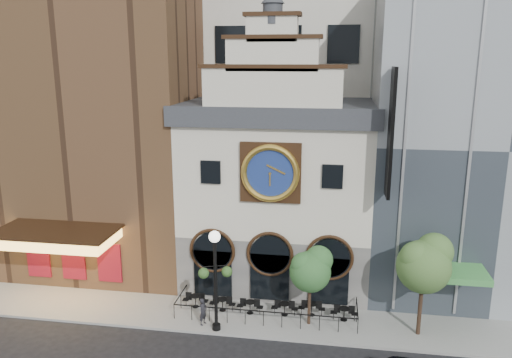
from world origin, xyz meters
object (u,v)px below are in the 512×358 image
at_px(bistro_2, 250,306).
at_px(bistro_5, 344,313).
at_px(bistro_1, 223,303).
at_px(bistro_3, 285,308).
at_px(bistro_4, 312,308).
at_px(lamppost, 215,270).
at_px(pedestrian, 203,312).
at_px(bistro_0, 195,300).
at_px(tree_right, 425,262).
at_px(tree_left, 311,268).

relative_size(bistro_2, bistro_5, 1.00).
distance_m(bistro_1, bistro_3, 3.78).
xyz_separation_m(bistro_4, lamppost, (-5.23, -2.45, 3.18)).
height_order(pedestrian, lamppost, lamppost).
distance_m(bistro_0, tree_right, 13.70).
height_order(bistro_0, lamppost, lamppost).
bearing_deg(lamppost, bistro_0, 110.62).
bearing_deg(bistro_2, bistro_3, 3.23).
bearing_deg(bistro_4, bistro_2, -174.62).
distance_m(tree_left, tree_right, 6.13).
relative_size(bistro_2, bistro_4, 1.00).
distance_m(bistro_1, pedestrian, 1.92).
bearing_deg(tree_left, bistro_3, 154.42).
relative_size(lamppost, tree_left, 1.26).
distance_m(pedestrian, tree_left, 6.68).
bearing_deg(lamppost, bistro_4, 7.06).
bearing_deg(tree_left, bistro_0, 173.01).
height_order(bistro_3, bistro_4, same).
bearing_deg(bistro_0, bistro_4, 0.76).
height_order(bistro_2, bistro_4, same).
height_order(bistro_5, pedestrian, pedestrian).
distance_m(bistro_3, lamppost, 5.32).
bearing_deg(tree_left, tree_right, -1.28).
relative_size(bistro_3, lamppost, 0.27).
xyz_separation_m(bistro_0, bistro_2, (3.45, -0.25, 0.00)).
bearing_deg(pedestrian, bistro_3, -46.42).
relative_size(bistro_2, tree_left, 0.34).
bearing_deg(bistro_0, tree_left, -6.99).
bearing_deg(bistro_2, bistro_5, 0.69).
xyz_separation_m(bistro_3, tree_left, (1.53, -0.73, 2.97)).
height_order(bistro_4, bistro_5, same).
relative_size(bistro_1, tree_left, 0.34).
distance_m(bistro_2, bistro_4, 3.68).
height_order(bistro_0, bistro_1, same).
bearing_deg(pedestrian, lamppost, -94.56).
height_order(bistro_2, lamppost, lamppost).
relative_size(bistro_5, tree_left, 0.34).
height_order(bistro_2, tree_right, tree_right).
bearing_deg(pedestrian, bistro_2, -33.75).
bearing_deg(pedestrian, bistro_5, -55.72).
xyz_separation_m(bistro_0, bistro_1, (1.74, -0.17, 0.00)).
bearing_deg(bistro_1, lamppost, -86.37).
bearing_deg(bistro_1, bistro_4, 2.78).
relative_size(bistro_1, bistro_2, 1.00).
bearing_deg(lamppost, tree_left, -1.94).
relative_size(bistro_0, bistro_5, 1.00).
xyz_separation_m(bistro_4, tree_right, (6.01, -1.09, 3.80)).
xyz_separation_m(bistro_1, bistro_2, (1.71, -0.08, 0.00)).
height_order(bistro_5, tree_left, tree_left).
relative_size(bistro_0, tree_left, 0.34).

